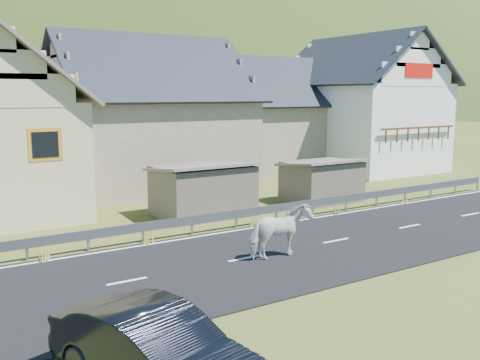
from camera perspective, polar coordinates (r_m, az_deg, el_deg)
ground at (r=19.99m, az=10.18°, el=-6.50°), size 160.00×160.00×0.00m
road at (r=19.98m, az=10.18°, el=-6.44°), size 60.00×7.00×0.04m
lane_markings at (r=19.98m, az=10.19°, el=-6.38°), size 60.00×6.60×0.01m
guardrail at (r=22.61m, az=3.91°, el=-3.07°), size 28.10×0.09×0.75m
shed_left at (r=23.80m, az=-4.00°, el=-1.13°), size 4.30×3.30×2.40m
shed_right at (r=27.08m, az=8.70°, el=-0.17°), size 3.80×2.90×2.20m
house_stone_a at (r=31.53m, az=-9.90°, el=7.74°), size 10.80×9.80×8.90m
house_stone_b at (r=38.18m, az=3.03°, el=7.50°), size 9.80×8.80×8.10m
house_white at (r=39.75m, az=12.75°, el=8.54°), size 8.80×10.80×9.70m
horse at (r=17.51m, az=4.32°, el=-5.50°), size 0.96×2.09×1.76m
car at (r=10.19m, az=-8.90°, el=-17.71°), size 2.91×4.92×1.53m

